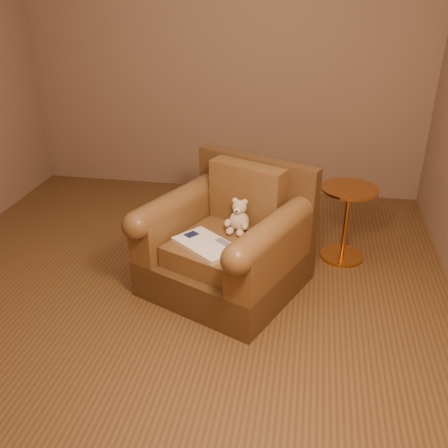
# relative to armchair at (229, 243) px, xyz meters

# --- Properties ---
(floor) EXTENTS (4.00, 4.00, 0.00)m
(floor) POSITION_rel_armchair_xyz_m (-0.36, -0.15, -0.34)
(floor) COLOR brown
(floor) RESTS_ON ground
(room) EXTENTS (4.02, 4.02, 2.71)m
(room) POSITION_rel_armchair_xyz_m (-0.36, -0.15, 1.37)
(room) COLOR #7B604C
(room) RESTS_ON ground
(armchair) EXTENTS (1.27, 1.25, 0.88)m
(armchair) POSITION_rel_armchair_xyz_m (0.00, 0.00, 0.00)
(armchair) COLOR #4A3018
(armchair) RESTS_ON floor
(teddy_bear) EXTENTS (0.18, 0.20, 0.24)m
(teddy_bear) POSITION_rel_armchair_xyz_m (0.06, 0.06, 0.17)
(teddy_bear) COLOR #CEB490
(teddy_bear) RESTS_ON armchair
(guidebook) EXTENTS (0.50, 0.48, 0.04)m
(guidebook) POSITION_rel_armchair_xyz_m (-0.12, -0.22, 0.10)
(guidebook) COLOR beige
(guidebook) RESTS_ON armchair
(side_table) EXTENTS (0.44, 0.44, 0.61)m
(side_table) POSITION_rel_armchair_xyz_m (0.85, 0.54, -0.01)
(side_table) COLOR #CD8538
(side_table) RESTS_ON floor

